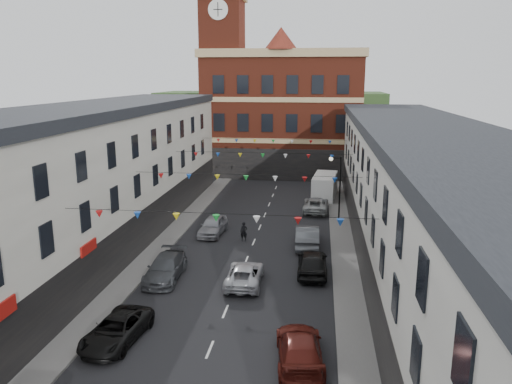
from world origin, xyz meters
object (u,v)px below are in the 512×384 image
at_px(car_right_e, 307,236).
at_px(moving_car, 245,274).
at_px(car_left_c, 117,330).
at_px(car_right_d, 312,262).
at_px(car_left_d, 166,268).
at_px(street_lamp, 337,180).
at_px(pedestrian, 244,232).
at_px(white_van, 325,187).
at_px(car_right_c, 300,349).
at_px(car_left_e, 213,226).
at_px(car_right_f, 316,205).

bearing_deg(car_right_e, moving_car, 62.76).
xyz_separation_m(car_left_c, car_right_d, (9.34, 9.94, 0.16)).
relative_size(car_left_d, car_right_d, 1.06).
distance_m(street_lamp, pedestrian, 9.89).
xyz_separation_m(car_right_e, white_van, (1.41, 15.80, 0.45)).
xyz_separation_m(car_left_d, car_right_c, (8.97, -8.71, 0.00)).
relative_size(car_left_e, car_right_d, 0.92).
bearing_deg(street_lamp, car_right_c, -95.70).
xyz_separation_m(moving_car, pedestrian, (-1.31, 8.31, 0.12)).
xyz_separation_m(car_left_c, white_van, (10.26, 31.24, 0.63)).
bearing_deg(car_left_d, pedestrian, 62.54).
distance_m(car_right_c, car_right_e, 16.20).
distance_m(car_left_c, car_right_e, 17.80).
distance_m(car_right_d, car_right_e, 5.52).
distance_m(car_right_e, pedestrian, 5.04).
xyz_separation_m(car_right_f, pedestrian, (-5.53, -9.57, 0.07)).
bearing_deg(street_lamp, car_left_c, -117.13).
distance_m(car_left_d, pedestrian, 8.98).
distance_m(car_right_f, pedestrian, 11.05).
height_order(car_right_c, car_right_f, car_right_c).
bearing_deg(car_left_d, car_left_c, -91.85).
bearing_deg(moving_car, car_left_c, 55.00).
xyz_separation_m(car_left_c, car_left_e, (1.06, 17.42, 0.10)).
bearing_deg(car_left_e, car_left_d, -92.71).
distance_m(car_left_e, white_van, 16.61).
bearing_deg(car_right_f, moving_car, 78.30).
bearing_deg(moving_car, car_right_f, -104.67).
height_order(car_right_e, car_right_f, car_right_e).
bearing_deg(white_van, pedestrian, -107.01).
height_order(car_left_e, car_right_e, car_right_e).
height_order(car_left_c, moving_car, same).
xyz_separation_m(car_right_c, car_right_e, (-0.10, 16.19, 0.09)).
distance_m(car_left_c, car_right_c, 8.98).
bearing_deg(car_right_f, car_left_d, 63.60).
relative_size(car_right_d, moving_car, 1.02).
height_order(white_van, pedestrian, white_van).
relative_size(car_left_c, car_left_e, 1.07).
height_order(car_left_d, moving_car, car_left_d).
bearing_deg(car_right_f, car_right_c, 90.66).
relative_size(street_lamp, car_right_d, 1.26).
relative_size(car_right_d, car_right_f, 0.94).
relative_size(car_right_e, car_right_f, 0.99).
bearing_deg(car_left_d, white_van, 64.21).
relative_size(car_right_e, white_van, 0.87).
relative_size(car_left_c, moving_car, 1.00).
bearing_deg(white_van, car_right_f, -93.03).
height_order(car_left_d, car_left_e, car_left_e).
bearing_deg(car_left_c, car_right_c, 1.27).
bearing_deg(pedestrian, street_lamp, 42.37).
bearing_deg(car_right_d, car_left_c, 45.81).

